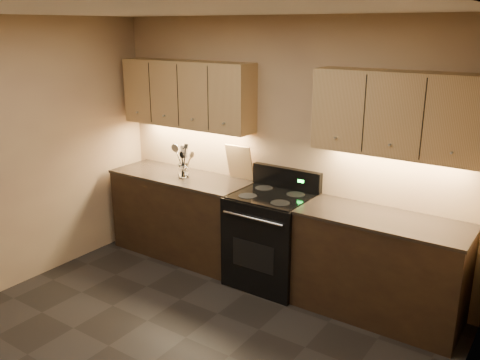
{
  "coord_description": "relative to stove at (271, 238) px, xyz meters",
  "views": [
    {
      "loc": [
        2.46,
        -2.34,
        2.5
      ],
      "look_at": [
        -0.14,
        1.45,
        1.1
      ],
      "focal_mm": 38.0,
      "sensor_mm": 36.0,
      "label": 1
    }
  ],
  "objects": [
    {
      "name": "steel_spatula",
      "position": [
        -1.07,
        -0.0,
        0.64
      ],
      "size": [
        0.2,
        0.14,
        0.36
      ],
      "primitive_type": null,
      "rotation": [
        0.17,
        -0.34,
        -0.12
      ],
      "color": "silver",
      "rests_on": "utensil_crock"
    },
    {
      "name": "wall_back",
      "position": [
        -0.08,
        0.32,
        0.82
      ],
      "size": [
        4.0,
        0.04,
        2.6
      ],
      "primitive_type": "cube",
      "color": "tan",
      "rests_on": "ground"
    },
    {
      "name": "wooden_spoon",
      "position": [
        -1.13,
        -0.01,
        0.61
      ],
      "size": [
        0.18,
        0.11,
        0.3
      ],
      "primitive_type": null,
      "rotation": [
        -0.15,
        0.43,
        0.06
      ],
      "color": "tan",
      "rests_on": "utensil_crock"
    },
    {
      "name": "outlet_plate",
      "position": [
        -1.38,
        0.31,
        0.64
      ],
      "size": [
        0.08,
        0.01,
        0.12
      ],
      "primitive_type": "cube",
      "color": "#B2B5BA",
      "rests_on": "wall_back"
    },
    {
      "name": "black_spoon",
      "position": [
        -1.12,
        0.01,
        0.62
      ],
      "size": [
        0.12,
        0.15,
        0.31
      ],
      "primitive_type": null,
      "rotation": [
        0.32,
        0.19,
        0.04
      ],
      "color": "black",
      "rests_on": "utensil_crock"
    },
    {
      "name": "counter_left",
      "position": [
        -1.18,
        0.02,
        -0.01
      ],
      "size": [
        1.62,
        0.62,
        0.93
      ],
      "color": "black",
      "rests_on": "ground"
    },
    {
      "name": "ceiling",
      "position": [
        -0.08,
        -1.68,
        2.12
      ],
      "size": [
        4.0,
        4.0,
        0.0
      ],
      "primitive_type": "plane",
      "rotation": [
        3.14,
        0.0,
        0.0
      ],
      "color": "silver",
      "rests_on": "wall_back"
    },
    {
      "name": "black_turner",
      "position": [
        -1.11,
        -0.03,
        0.65
      ],
      "size": [
        0.12,
        0.2,
        0.37
      ],
      "primitive_type": null,
      "rotation": [
        -0.29,
        0.04,
        0.28
      ],
      "color": "black",
      "rests_on": "utensil_crock"
    },
    {
      "name": "utensil_crock",
      "position": [
        -1.11,
        -0.01,
        0.52
      ],
      "size": [
        0.15,
        0.15,
        0.14
      ],
      "color": "white",
      "rests_on": "counter_left"
    },
    {
      "name": "upper_cab_right",
      "position": [
        1.1,
        0.17,
        1.32
      ],
      "size": [
        1.44,
        0.3,
        0.7
      ],
      "primitive_type": "cube",
      "color": "tan",
      "rests_on": "wall_back"
    },
    {
      "name": "stove",
      "position": [
        0.0,
        0.0,
        0.0
      ],
      "size": [
        0.76,
        0.68,
        1.14
      ],
      "color": "black",
      "rests_on": "ground"
    },
    {
      "name": "steel_skimmer",
      "position": [
        -1.07,
        -0.02,
        0.64
      ],
      "size": [
        0.21,
        0.14,
        0.37
      ],
      "primitive_type": null,
      "rotation": [
        0.08,
        -0.34,
        0.11
      ],
      "color": "silver",
      "rests_on": "utensil_crock"
    },
    {
      "name": "counter_right",
      "position": [
        1.1,
        0.02,
        -0.01
      ],
      "size": [
        1.46,
        0.62,
        0.93
      ],
      "color": "black",
      "rests_on": "ground"
    },
    {
      "name": "upper_cab_left",
      "position": [
        -1.18,
        0.17,
        1.32
      ],
      "size": [
        1.6,
        0.3,
        0.7
      ],
      "primitive_type": "cube",
      "color": "tan",
      "rests_on": "wall_back"
    },
    {
      "name": "cutting_board",
      "position": [
        -0.56,
        0.26,
        0.64
      ],
      "size": [
        0.31,
        0.12,
        0.38
      ],
      "primitive_type": "cube",
      "rotation": [
        0.25,
        0.0,
        0.02
      ],
      "color": "tan",
      "rests_on": "counter_left"
    },
    {
      "name": "wall_right",
      "position": [
        1.92,
        -1.68,
        0.82
      ],
      "size": [
        0.04,
        4.0,
        2.6
      ],
      "primitive_type": "cube",
      "color": "tan",
      "rests_on": "ground"
    }
  ]
}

